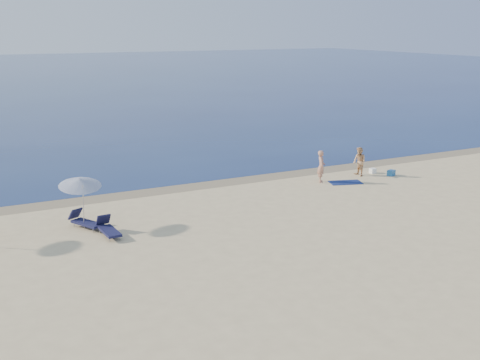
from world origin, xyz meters
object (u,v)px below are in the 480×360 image
person_left (321,166)px  umbrella_near (80,182)px  person_right (359,162)px  blue_cooler (391,173)px

person_left → umbrella_near: (-13.16, -1.74, 1.08)m
umbrella_near → person_right: bearing=9.4°
person_left → umbrella_near: 13.32m
person_left → blue_cooler: size_ratio=3.87×
person_left → blue_cooler: bearing=-69.0°
person_right → blue_cooler: bearing=63.7°
person_right → blue_cooler: 1.94m
blue_cooler → umbrella_near: size_ratio=0.19×
person_left → person_right: size_ratio=1.07×
person_left → umbrella_near: size_ratio=0.75×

